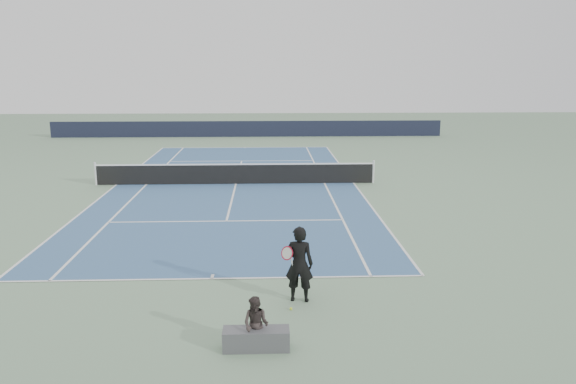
{
  "coord_description": "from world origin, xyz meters",
  "views": [
    {
      "loc": [
        1.43,
        -25.5,
        5.35
      ],
      "look_at": [
        2.16,
        -6.65,
        1.1
      ],
      "focal_mm": 35.0,
      "sensor_mm": 36.0,
      "label": 1
    }
  ],
  "objects_px": {
    "tennis_player": "(299,264)",
    "spectator_bench": "(256,331)",
    "tennis_net": "(236,173)",
    "tennis_ball": "(291,309)"
  },
  "relations": [
    {
      "from": "tennis_net",
      "to": "tennis_player",
      "type": "relative_size",
      "value": 7.18
    },
    {
      "from": "tennis_net",
      "to": "spectator_bench",
      "type": "distance_m",
      "value": 15.61
    },
    {
      "from": "spectator_bench",
      "to": "tennis_ball",
      "type": "bearing_deg",
      "value": 66.76
    },
    {
      "from": "tennis_net",
      "to": "tennis_ball",
      "type": "bearing_deg",
      "value": -81.97
    },
    {
      "from": "tennis_net",
      "to": "tennis_ball",
      "type": "xyz_separation_m",
      "value": [
        1.95,
        -13.82,
        -0.47
      ]
    },
    {
      "from": "tennis_ball",
      "to": "spectator_bench",
      "type": "height_order",
      "value": "spectator_bench"
    },
    {
      "from": "tennis_net",
      "to": "tennis_player",
      "type": "bearing_deg",
      "value": -80.78
    },
    {
      "from": "tennis_net",
      "to": "tennis_ball",
      "type": "relative_size",
      "value": 197.06
    },
    {
      "from": "tennis_player",
      "to": "tennis_ball",
      "type": "xyz_separation_m",
      "value": [
        -0.21,
        -0.52,
        -0.87
      ]
    },
    {
      "from": "tennis_player",
      "to": "spectator_bench",
      "type": "xyz_separation_m",
      "value": [
        -0.96,
        -2.26,
        -0.53
      ]
    }
  ]
}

